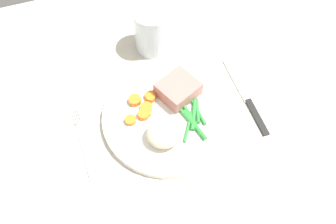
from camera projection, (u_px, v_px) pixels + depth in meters
The scene contains 9 objects.
dining_table at pixel (176, 125), 80.63cm from camera, with size 120.00×90.00×2.00cm.
dinner_plate at pixel (168, 117), 79.51cm from camera, with size 26.53×26.53×1.60cm, color white.
meat_portion at pixel (178, 89), 80.15cm from camera, with size 7.47×6.90×3.38cm, color #B2756B.
mashed_potatoes at pixel (164, 133), 74.41cm from camera, with size 6.80×6.50×3.79cm, color beige.
carrot_slices at pixel (143, 107), 79.25cm from camera, with size 7.74×6.60×1.23cm.
green_beans at pixel (192, 117), 78.04cm from camera, with size 6.31×11.18×0.89cm.
fork at pixel (84, 144), 76.90cm from camera, with size 1.44×16.60×0.40cm.
knife at pixel (246, 97), 82.83cm from camera, with size 1.70×20.50×0.64cm.
water_glass at pixel (152, 32), 86.99cm from camera, with size 7.99×7.99×10.45cm.
Camera 1 is at (-14.72, -38.31, 70.47)cm, focal length 42.10 mm.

